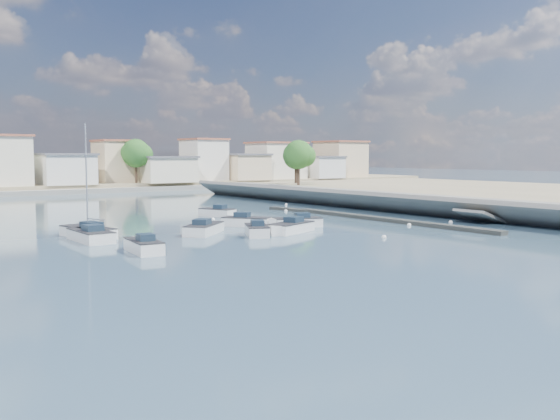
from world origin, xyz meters
name	(u,v)px	position (x,y,z in m)	size (l,w,h in m)	color
ground	(181,205)	(0.00, 40.00, 0.00)	(400.00, 400.00, 0.00)	#335567
seawall_walkway	(442,205)	(18.50, 13.00, 0.90)	(5.00, 90.00, 1.80)	slate
seawall_embankment	(552,198)	(40.10, 12.99, 0.85)	(49.65, 90.00, 2.90)	slate
breakwater	(367,218)	(6.90, 12.69, 0.17)	(2.00, 31.02, 0.35)	black
far_shore_land	(62,184)	(0.00, 92.00, 0.70)	(160.00, 40.00, 1.40)	gray
far_shore_quay	(99,191)	(0.00, 71.00, 0.40)	(160.00, 2.50, 0.80)	slate
far_town	(144,163)	(10.71, 76.92, 4.93)	(113.01, 12.80, 8.35)	beige
shore_trees	(151,156)	(8.34, 68.11, 6.22)	(74.56, 38.32, 7.92)	#38281E
motorboat_a	(143,246)	(-19.80, 5.75, 0.38)	(2.06, 4.62, 1.48)	silver
motorboat_b	(257,230)	(-8.91, 8.68, 0.38)	(3.24, 4.35, 1.48)	silver
motorboat_c	(295,223)	(-3.00, 11.43, 0.38)	(4.78, 2.96, 1.48)	silver
motorboat_d	(289,228)	(-5.93, 8.35, 0.38)	(5.23, 3.54, 1.48)	silver
motorboat_e	(89,236)	(-20.88, 13.20, 0.38)	(2.11, 5.69, 1.48)	silver
motorboat_f	(216,213)	(-3.91, 24.10, 0.38)	(2.91, 4.36, 1.48)	silver
motorboat_g	(249,222)	(-6.07, 14.25, 0.38)	(3.96, 4.43, 1.48)	silver
motorboat_h	(205,229)	(-11.77, 11.97, 0.38)	(4.88, 4.67, 1.48)	silver
sailboat	(86,232)	(-20.41, 15.35, 0.42)	(2.99, 6.15, 9.00)	silver
mooring_buoys	(331,218)	(4.23, 15.09, 0.05)	(17.42, 30.49, 0.38)	white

